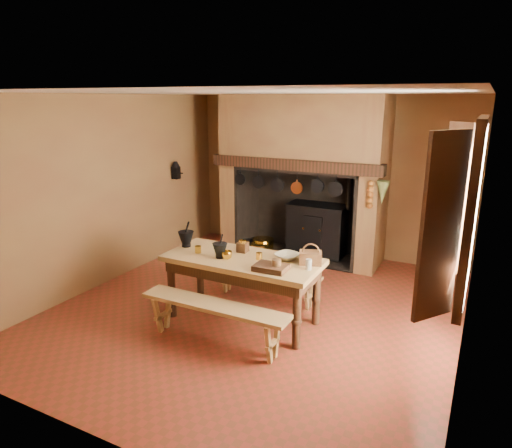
{
  "coord_description": "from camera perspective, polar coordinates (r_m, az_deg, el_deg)",
  "views": [
    {
      "loc": [
        2.54,
        -4.99,
        2.74
      ],
      "look_at": [
        -0.17,
        0.3,
        1.09
      ],
      "focal_mm": 32.0,
      "sensor_mm": 36.0,
      "label": 1
    }
  ],
  "objects": [
    {
      "name": "herb_bunch",
      "position": [
        7.05,
        15.53,
        3.81
      ],
      "size": [
        0.2,
        0.2,
        0.35
      ],
      "primitive_type": "cone",
      "rotation": [
        3.14,
        0.0,
        0.0
      ],
      "color": "#55602D",
      "rests_on": "chimney_breast"
    },
    {
      "name": "glass_jar",
      "position": [
        5.26,
        6.61,
        -5.05
      ],
      "size": [
        0.08,
        0.08,
        0.12
      ],
      "primitive_type": "cylinder",
      "rotation": [
        0.0,
        0.0,
        -0.14
      ],
      "color": "beige",
      "rests_on": "work_table"
    },
    {
      "name": "mortar_large",
      "position": [
        6.07,
        -8.74,
        -1.76
      ],
      "size": [
        0.21,
        0.21,
        0.35
      ],
      "rotation": [
        0.0,
        0.0,
        0.09
      ],
      "color": "black",
      "rests_on": "work_table"
    },
    {
      "name": "bench_back",
      "position": [
        6.38,
        1.3,
        -6.71
      ],
      "size": [
        1.57,
        0.27,
        0.44
      ],
      "color": "#A7844C",
      "rests_on": "floor"
    },
    {
      "name": "work_table",
      "position": [
        5.68,
        -1.69,
        -5.48
      ],
      "size": [
        1.94,
        0.86,
        0.84
      ],
      "color": "#A7844C",
      "rests_on": "floor"
    },
    {
      "name": "floor",
      "position": [
        6.23,
        0.16,
        -10.57
      ],
      "size": [
        5.5,
        5.5,
        0.0
      ],
      "primitive_type": "plane",
      "color": "maroon",
      "rests_on": "ground"
    },
    {
      "name": "brass_cup",
      "position": [
        5.58,
        -3.65,
        -3.89
      ],
      "size": [
        0.15,
        0.15,
        0.1
      ],
      "primitive_type": "imported",
      "rotation": [
        0.0,
        0.0,
        -0.17
      ],
      "color": "gold",
      "rests_on": "work_table"
    },
    {
      "name": "bench_front",
      "position": [
        5.28,
        -5.26,
        -11.13
      ],
      "size": [
        1.81,
        0.32,
        0.51
      ],
      "color": "#A7844C",
      "rests_on": "floor"
    },
    {
      "name": "wooden_tray",
      "position": [
        5.22,
        1.86,
        -5.46
      ],
      "size": [
        0.38,
        0.28,
        0.06
      ],
      "primitive_type": "cube",
      "rotation": [
        0.0,
        0.0,
        0.04
      ],
      "color": "#341A10",
      "rests_on": "work_table"
    },
    {
      "name": "ceiling",
      "position": [
        5.6,
        0.18,
        16.12
      ],
      "size": [
        5.5,
        5.5,
        0.0
      ],
      "primitive_type": "plane",
      "rotation": [
        3.14,
        0.0,
        0.0
      ],
      "color": "silver",
      "rests_on": "back_wall"
    },
    {
      "name": "coffee_grinder",
      "position": [
        5.81,
        -1.66,
        -2.81
      ],
      "size": [
        0.17,
        0.13,
        0.2
      ],
      "rotation": [
        0.0,
        0.0,
        0.02
      ],
      "color": "#341A10",
      "rests_on": "work_table"
    },
    {
      "name": "wall_left",
      "position": [
        7.22,
        -17.86,
        4.05
      ],
      "size": [
        0.02,
        5.5,
        2.8
      ],
      "primitive_type": "cube",
      "color": "brown",
      "rests_on": "floor"
    },
    {
      "name": "mixing_bowl",
      "position": [
        5.58,
        3.93,
        -4.05
      ],
      "size": [
        0.37,
        0.37,
        0.07
      ],
      "primitive_type": "imported",
      "rotation": [
        0.0,
        0.0,
        -0.32
      ],
      "color": "#B2AB89",
      "rests_on": "work_table"
    },
    {
      "name": "wicker_basket",
      "position": [
        5.44,
        6.83,
        -4.13
      ],
      "size": [
        0.31,
        0.27,
        0.25
      ],
      "rotation": [
        0.0,
        0.0,
        0.34
      ],
      "color": "#4D2B17",
      "rests_on": "work_table"
    },
    {
      "name": "brass_mug_b",
      "position": [
        5.55,
        0.39,
        -4.02
      ],
      "size": [
        0.1,
        0.1,
        0.09
      ],
      "primitive_type": "cylinder",
      "rotation": [
        0.0,
        0.0,
        0.33
      ],
      "color": "gold",
      "rests_on": "work_table"
    },
    {
      "name": "onion_string",
      "position": [
        7.09,
        14.08,
        3.57
      ],
      "size": [
        0.12,
        0.1,
        0.46
      ],
      "primitive_type": null,
      "color": "#92571A",
      "rests_on": "chimney_breast"
    },
    {
      "name": "wall_right",
      "position": [
        5.17,
        25.71,
        -1.1
      ],
      "size": [
        0.02,
        5.5,
        2.8
      ],
      "primitive_type": "cube",
      "color": "brown",
      "rests_on": "floor"
    },
    {
      "name": "wall_coffee_mill",
      "position": [
        8.3,
        -9.99,
        6.79
      ],
      "size": [
        0.23,
        0.16,
        0.31
      ],
      "color": "black",
      "rests_on": "wall_left"
    },
    {
      "name": "back_wall",
      "position": [
        8.26,
        8.91,
        5.97
      ],
      "size": [
        5.0,
        0.02,
        2.8
      ],
      "primitive_type": "cube",
      "color": "brown",
      "rests_on": "floor"
    },
    {
      "name": "stoneware_crock",
      "position": [
        5.2,
        2.57,
        -5.13
      ],
      "size": [
        0.13,
        0.13,
        0.14
      ],
      "primitive_type": "cylinder",
      "rotation": [
        0.0,
        0.0,
        -0.26
      ],
      "color": "#52351E",
      "rests_on": "work_table"
    },
    {
      "name": "hearth_pans",
      "position": [
        8.48,
        0.64,
        -2.68
      ],
      "size": [
        0.51,
        0.62,
        0.2
      ],
      "color": "gold",
      "rests_on": "floor"
    },
    {
      "name": "chimney_breast",
      "position": [
        7.89,
        5.91,
        8.66
      ],
      "size": [
        2.95,
        0.96,
        2.8
      ],
      "color": "brown",
      "rests_on": "floor"
    },
    {
      "name": "window",
      "position": [
        4.71,
        24.12,
        1.38
      ],
      "size": [
        0.39,
        1.75,
        1.76
      ],
      "color": "white",
      "rests_on": "wall_right"
    },
    {
      "name": "brass_mug_a",
      "position": [
        5.83,
        -7.26,
        -3.17
      ],
      "size": [
        0.1,
        0.1,
        0.09
      ],
      "primitive_type": "cylinder",
      "rotation": [
        0.0,
        0.0,
        -0.23
      ],
      "color": "gold",
      "rests_on": "work_table"
    },
    {
      "name": "iron_range",
      "position": [
        8.19,
        7.69,
        -0.63
      ],
      "size": [
        1.12,
        0.55,
        1.6
      ],
      "color": "black",
      "rests_on": "floor"
    },
    {
      "name": "hanging_pans",
      "position": [
        7.51,
        4.14,
        4.88
      ],
      "size": [
        1.92,
        0.29,
        0.27
      ],
      "color": "black",
      "rests_on": "chimney_breast"
    },
    {
      "name": "wall_front",
      "position": [
        3.64,
        -20.02,
        -7.07
      ],
      "size": [
        5.0,
        0.02,
        2.8
      ],
      "primitive_type": "cube",
      "color": "brown",
      "rests_on": "floor"
    },
    {
      "name": "mortar_small",
      "position": [
        5.61,
        -4.53,
        -3.21
      ],
      "size": [
        0.18,
        0.18,
        0.31
      ],
      "rotation": [
        0.0,
        0.0,
        -0.4
      ],
      "color": "black",
      "rests_on": "work_table"
    }
  ]
}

